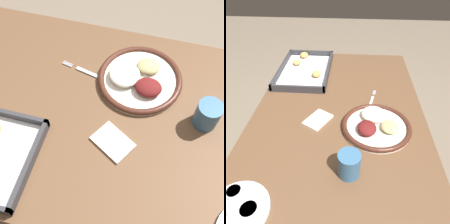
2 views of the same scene
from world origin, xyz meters
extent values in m
plane|color=#7A6B59|center=(0.00, 0.00, 0.00)|extent=(8.00, 8.00, 0.00)
cube|color=brown|center=(0.00, 0.00, 0.73)|extent=(1.20, 0.72, 0.03)
cylinder|color=brown|center=(0.55, -0.31, 0.36)|extent=(0.06, 0.06, 0.72)
cylinder|color=brown|center=(0.55, 0.31, 0.36)|extent=(0.06, 0.06, 0.72)
cylinder|color=white|center=(-0.07, -0.15, 0.75)|extent=(0.26, 0.26, 0.01)
torus|color=#472319|center=(-0.07, -0.15, 0.76)|extent=(0.27, 0.27, 0.02)
ellipsoid|color=white|center=(-0.02, -0.14, 0.78)|extent=(0.10, 0.10, 0.03)
ellipsoid|color=maroon|center=(-0.11, -0.11, 0.78)|extent=(0.08, 0.07, 0.03)
ellipsoid|color=tan|center=(-0.09, -0.20, 0.77)|extent=(0.07, 0.07, 0.03)
cube|color=#B2B2B7|center=(0.07, -0.13, 0.75)|extent=(0.14, 0.04, 0.00)
cylinder|color=#B2B2B7|center=(0.17, -0.16, 0.75)|extent=(0.03, 0.01, 0.00)
cylinder|color=#B2B2B7|center=(0.17, -0.16, 0.75)|extent=(0.03, 0.01, 0.00)
cylinder|color=#B2B2B7|center=(0.17, -0.16, 0.75)|extent=(0.03, 0.01, 0.00)
cylinder|color=#B2B2B7|center=(0.17, -0.15, 0.75)|extent=(0.03, 0.01, 0.00)
cylinder|color=silver|center=(-0.44, 0.25, 0.75)|extent=(0.18, 0.18, 0.01)
cylinder|color=silver|center=(-0.44, 0.20, 0.77)|extent=(0.05, 0.05, 0.03)
cylinder|color=#51992D|center=(-0.44, 0.20, 0.78)|extent=(0.04, 0.04, 0.01)
cylinder|color=silver|center=(-0.40, 0.26, 0.77)|extent=(0.05, 0.05, 0.03)
cylinder|color=#593319|center=(-0.40, 0.26, 0.78)|extent=(0.04, 0.04, 0.01)
cube|color=#333338|center=(0.35, 0.21, 0.75)|extent=(0.42, 0.27, 0.01)
cube|color=silver|center=(0.35, 0.21, 0.76)|extent=(0.38, 0.25, 0.00)
cube|color=#333338|center=(0.35, 0.08, 0.77)|extent=(0.42, 0.01, 0.03)
cube|color=#333338|center=(0.35, 0.34, 0.77)|extent=(0.42, 0.01, 0.03)
cube|color=#333338|center=(0.15, 0.21, 0.77)|extent=(0.01, 0.27, 0.03)
cube|color=#333338|center=(0.55, 0.21, 0.77)|extent=(0.01, 0.27, 0.03)
ellipsoid|color=tan|center=(0.52, 0.24, 0.77)|extent=(0.06, 0.05, 0.03)
ellipsoid|color=tan|center=(0.29, 0.14, 0.77)|extent=(0.05, 0.05, 0.03)
ellipsoid|color=tan|center=(0.42, 0.27, 0.77)|extent=(0.05, 0.04, 0.03)
cylinder|color=#38668E|center=(-0.29, -0.05, 0.79)|extent=(0.07, 0.07, 0.09)
cube|color=silver|center=(-0.05, 0.08, 0.75)|extent=(0.14, 0.12, 0.01)
camera|label=1|loc=(-0.14, 0.45, 1.55)|focal=50.00mm
camera|label=2|loc=(-0.70, -0.05, 1.33)|focal=35.00mm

